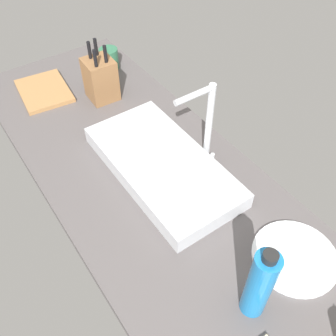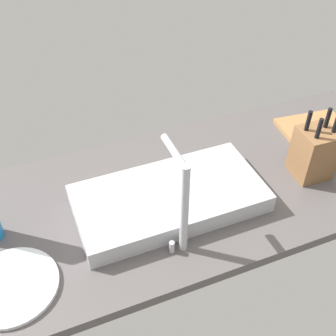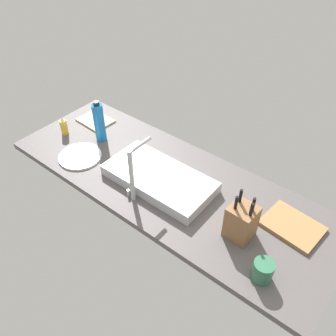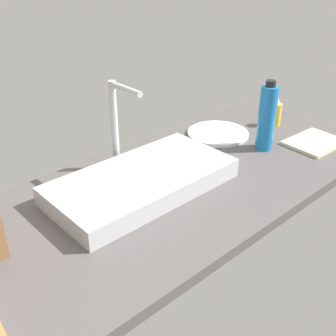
{
  "view_description": "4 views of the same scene",
  "coord_description": "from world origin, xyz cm",
  "px_view_note": "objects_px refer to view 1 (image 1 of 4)",
  "views": [
    {
      "loc": [
        75.64,
        -45.07,
        101.31
      ],
      "look_at": [
        6.14,
        3.39,
        10.4
      ],
      "focal_mm": 40.28,
      "sensor_mm": 36.0,
      "label": 1
    },
    {
      "loc": [
        36.23,
        89.92,
        100.01
      ],
      "look_at": [
        -1.4,
        -2.98,
        12.45
      ],
      "focal_mm": 44.49,
      "sensor_mm": 36.0,
      "label": 2
    },
    {
      "loc": [
        -86.69,
        106.6,
        131.9
      ],
      "look_at": [
        1.39,
        -3.24,
        8.68
      ],
      "focal_mm": 37.03,
      "sensor_mm": 36.0,
      "label": 3
    },
    {
      "loc": [
        -69.79,
        -84.69,
        73.61
      ],
      "look_at": [
        5.15,
        -3.21,
        13.02
      ],
      "focal_mm": 44.69,
      "sensor_mm": 36.0,
      "label": 4
    }
  ],
  "objects_px": {
    "sink_basin": "(162,166)",
    "coffee_mug": "(109,59)",
    "faucet": "(206,119)",
    "dinner_plate": "(295,257)",
    "knife_block": "(101,79)",
    "water_bottle": "(260,284)",
    "cutting_board": "(44,91)"
  },
  "relations": [
    {
      "from": "faucet",
      "to": "sink_basin",
      "type": "bearing_deg",
      "value": -100.6
    },
    {
      "from": "faucet",
      "to": "water_bottle",
      "type": "height_order",
      "value": "faucet"
    },
    {
      "from": "knife_block",
      "to": "cutting_board",
      "type": "xyz_separation_m",
      "value": [
        -0.18,
        -0.2,
        -0.08
      ]
    },
    {
      "from": "water_bottle",
      "to": "dinner_plate",
      "type": "relative_size",
      "value": 1.07
    },
    {
      "from": "coffee_mug",
      "to": "sink_basin",
      "type": "bearing_deg",
      "value": -14.06
    },
    {
      "from": "knife_block",
      "to": "coffee_mug",
      "type": "distance_m",
      "value": 0.23
    },
    {
      "from": "water_bottle",
      "to": "dinner_plate",
      "type": "bearing_deg",
      "value": 99.14
    },
    {
      "from": "sink_basin",
      "to": "knife_block",
      "type": "bearing_deg",
      "value": 175.81
    },
    {
      "from": "sink_basin",
      "to": "water_bottle",
      "type": "relative_size",
      "value": 2.22
    },
    {
      "from": "sink_basin",
      "to": "dinner_plate",
      "type": "xyz_separation_m",
      "value": [
        0.5,
        0.12,
        -0.03
      ]
    },
    {
      "from": "sink_basin",
      "to": "coffee_mug",
      "type": "relative_size",
      "value": 6.09
    },
    {
      "from": "cutting_board",
      "to": "coffee_mug",
      "type": "bearing_deg",
      "value": 91.4
    },
    {
      "from": "sink_basin",
      "to": "cutting_board",
      "type": "bearing_deg",
      "value": -166.91
    },
    {
      "from": "cutting_board",
      "to": "coffee_mug",
      "type": "xyz_separation_m",
      "value": [
        -0.01,
        0.33,
        0.04
      ]
    },
    {
      "from": "knife_block",
      "to": "water_bottle",
      "type": "relative_size",
      "value": 0.93
    },
    {
      "from": "coffee_mug",
      "to": "knife_block",
      "type": "bearing_deg",
      "value": -36.52
    },
    {
      "from": "sink_basin",
      "to": "coffee_mug",
      "type": "distance_m",
      "value": 0.71
    },
    {
      "from": "water_bottle",
      "to": "faucet",
      "type": "bearing_deg",
      "value": 155.0
    },
    {
      "from": "dinner_plate",
      "to": "cutting_board",
      "type": "bearing_deg",
      "value": -166.62
    },
    {
      "from": "faucet",
      "to": "cutting_board",
      "type": "bearing_deg",
      "value": -156.12
    },
    {
      "from": "faucet",
      "to": "dinner_plate",
      "type": "bearing_deg",
      "value": -4.07
    },
    {
      "from": "water_bottle",
      "to": "dinner_plate",
      "type": "distance_m",
      "value": 0.24
    },
    {
      "from": "sink_basin",
      "to": "dinner_plate",
      "type": "bearing_deg",
      "value": 13.77
    },
    {
      "from": "faucet",
      "to": "dinner_plate",
      "type": "relative_size",
      "value": 1.26
    },
    {
      "from": "faucet",
      "to": "knife_block",
      "type": "bearing_deg",
      "value": -167.47
    },
    {
      "from": "dinner_plate",
      "to": "coffee_mug",
      "type": "distance_m",
      "value": 1.19
    },
    {
      "from": "cutting_board",
      "to": "water_bottle",
      "type": "height_order",
      "value": "water_bottle"
    },
    {
      "from": "faucet",
      "to": "coffee_mug",
      "type": "bearing_deg",
      "value": 178.68
    },
    {
      "from": "faucet",
      "to": "knife_block",
      "type": "height_order",
      "value": "faucet"
    },
    {
      "from": "faucet",
      "to": "knife_block",
      "type": "xyz_separation_m",
      "value": [
        -0.54,
        -0.12,
        -0.09
      ]
    },
    {
      "from": "faucet",
      "to": "cutting_board",
      "type": "height_order",
      "value": "faucet"
    },
    {
      "from": "cutting_board",
      "to": "dinner_plate",
      "type": "bearing_deg",
      "value": 13.38
    }
  ]
}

